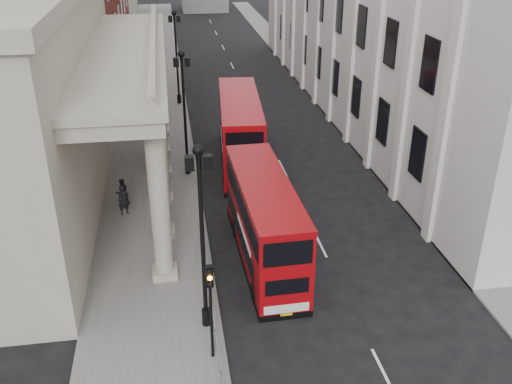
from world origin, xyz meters
TOP-DOWN VIEW (x-y plane):
  - sidewalk_west at (-3.00, 30.00)m, footprint 6.00×140.00m
  - sidewalk_east at (13.50, 30.00)m, footprint 3.00×140.00m
  - kerb at (-0.05, 30.00)m, footprint 0.20×140.00m
  - portico_building at (-10.50, 18.00)m, footprint 9.00×28.00m
  - lamp_post_south at (-0.60, 4.00)m, footprint 1.05×0.44m
  - lamp_post_mid at (-0.60, 20.00)m, footprint 1.05×0.44m
  - lamp_post_north at (-0.60, 36.00)m, footprint 1.05×0.44m
  - traffic_light at (-0.50, 1.98)m, footprint 0.28×0.33m
  - crowd_barriers at (-0.35, 2.23)m, footprint 0.50×18.75m
  - bus_near at (2.77, 8.91)m, footprint 2.69×10.19m
  - bus_far at (3.21, 21.45)m, footprint 3.52×11.17m
  - pedestrian_a at (-4.56, 14.75)m, footprint 0.78×0.66m
  - pedestrian_b at (-4.71, 15.97)m, footprint 1.02×0.94m
  - pedestrian_c at (-3.06, 22.92)m, footprint 1.07×0.91m

SIDE VIEW (x-z plane):
  - sidewalk_west at x=-3.00m, z-range 0.00..0.12m
  - sidewalk_east at x=13.50m, z-range 0.00..0.12m
  - kerb at x=-0.05m, z-range 0.00..0.14m
  - crowd_barriers at x=-0.35m, z-range 0.12..1.22m
  - pedestrian_b at x=-4.71m, z-range 0.12..1.81m
  - pedestrian_a at x=-4.56m, z-range 0.12..1.95m
  - pedestrian_c at x=-3.06m, z-range 0.12..1.98m
  - bus_near at x=2.77m, z-range 0.10..4.47m
  - bus_far at x=3.21m, z-range 0.11..4.85m
  - traffic_light at x=-0.50m, z-range 0.96..5.26m
  - lamp_post_south at x=-0.60m, z-range 0.75..9.07m
  - lamp_post_mid at x=-0.60m, z-range 0.75..9.07m
  - lamp_post_north at x=-0.60m, z-range 0.75..9.07m
  - portico_building at x=-10.50m, z-range 0.00..12.00m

